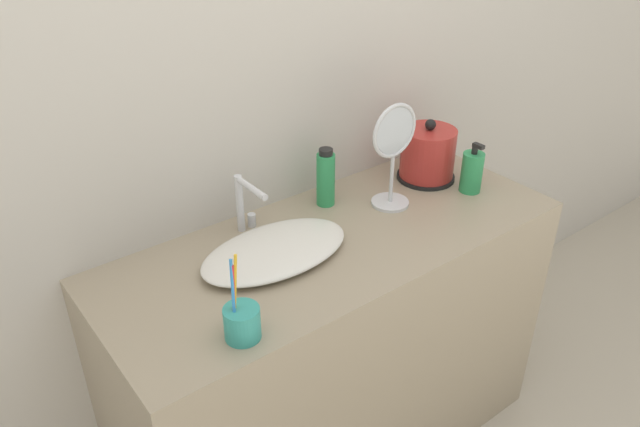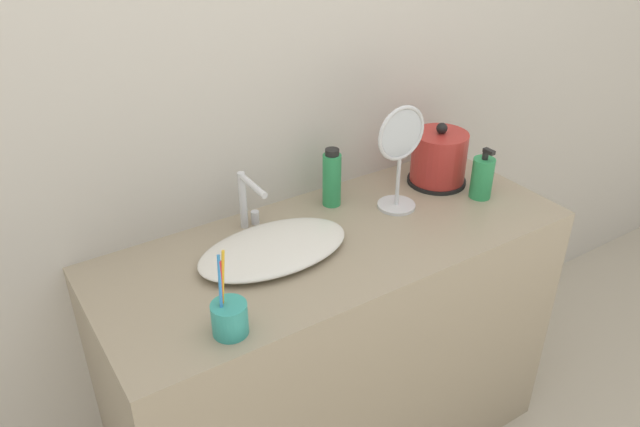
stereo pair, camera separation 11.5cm
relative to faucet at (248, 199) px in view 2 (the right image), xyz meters
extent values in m
cube|color=beige|center=(0.18, 0.12, 0.35)|extent=(6.00, 0.04, 2.60)
cube|color=gray|center=(0.18, -0.18, -0.52)|extent=(1.36, 0.55, 0.85)
ellipsoid|color=silver|center=(-0.01, -0.15, -0.08)|extent=(0.43, 0.25, 0.04)
cylinder|color=silver|center=(-0.01, 0.02, -0.01)|extent=(0.02, 0.02, 0.17)
cylinder|color=silver|center=(-0.01, -0.05, 0.07)|extent=(0.02, 0.14, 0.02)
cylinder|color=silver|center=(0.03, 0.02, -0.08)|extent=(0.02, 0.02, 0.04)
cylinder|color=black|center=(0.65, -0.07, -0.09)|extent=(0.19, 0.19, 0.01)
cylinder|color=#B22D28|center=(0.65, -0.07, -0.01)|extent=(0.18, 0.18, 0.17)
sphere|color=black|center=(0.65, -0.07, 0.09)|extent=(0.04, 0.04, 0.04)
cylinder|color=teal|center=(-0.24, -0.37, -0.06)|extent=(0.08, 0.08, 0.08)
cylinder|color=#E5333F|center=(-0.25, -0.36, 0.01)|extent=(0.02, 0.02, 0.16)
cylinder|color=#338CE0|center=(-0.25, -0.36, 0.02)|extent=(0.03, 0.04, 0.17)
cylinder|color=yellow|center=(-0.24, -0.36, 0.02)|extent=(0.03, 0.01, 0.18)
cylinder|color=#2D9956|center=(0.70, -0.22, -0.03)|extent=(0.07, 0.07, 0.13)
cylinder|color=black|center=(0.70, -0.22, 0.04)|extent=(0.02, 0.02, 0.02)
cube|color=black|center=(0.70, -0.23, 0.06)|extent=(0.02, 0.04, 0.01)
cylinder|color=#2D9956|center=(0.28, -0.01, -0.02)|extent=(0.06, 0.06, 0.17)
cylinder|color=black|center=(0.28, -0.01, 0.07)|extent=(0.04, 0.04, 0.02)
cylinder|color=silver|center=(0.44, -0.13, -0.09)|extent=(0.12, 0.12, 0.01)
cylinder|color=silver|center=(0.44, -0.13, -0.01)|extent=(0.01, 0.01, 0.15)
torus|color=silver|center=(0.44, -0.13, 0.14)|extent=(0.17, 0.01, 0.17)
cylinder|color=silver|center=(0.44, -0.13, 0.14)|extent=(0.14, 0.00, 0.14)
camera|label=1|loc=(-0.75, -1.32, 0.85)|focal=35.00mm
camera|label=2|loc=(-0.66, -1.38, 0.85)|focal=35.00mm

